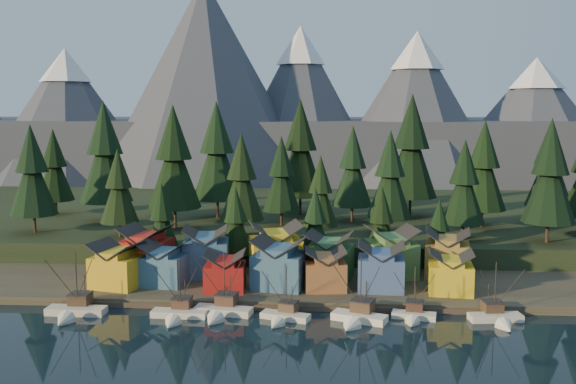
# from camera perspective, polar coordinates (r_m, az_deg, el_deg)

# --- Properties ---
(ground) EXTENTS (500.00, 500.00, 0.00)m
(ground) POSITION_cam_1_polar(r_m,az_deg,el_deg) (100.91, -1.01, -13.09)
(ground) COLOR black
(ground) RESTS_ON ground
(shore_strip) EXTENTS (400.00, 50.00, 1.50)m
(shore_strip) POSITION_cam_1_polar(r_m,az_deg,el_deg) (138.80, 0.32, -7.01)
(shore_strip) COLOR #363227
(shore_strip) RESTS_ON ground
(hillside) EXTENTS (420.00, 100.00, 6.00)m
(hillside) POSITION_cam_1_polar(r_m,az_deg,el_deg) (187.17, 1.20, -2.52)
(hillside) COLOR black
(hillside) RESTS_ON ground
(dock) EXTENTS (80.00, 4.00, 1.00)m
(dock) POSITION_cam_1_polar(r_m,az_deg,el_deg) (116.31, -0.35, -10.01)
(dock) COLOR #4D4137
(dock) RESTS_ON ground
(mountain_ridge) EXTENTS (560.00, 190.00, 90.00)m
(mountain_ridge) POSITION_cam_1_polar(r_m,az_deg,el_deg) (308.15, 1.40, 5.71)
(mountain_ridge) COLOR #484F5D
(mountain_ridge) RESTS_ON ground
(boat_0) EXTENTS (10.50, 11.40, 12.16)m
(boat_0) POSITION_cam_1_polar(r_m,az_deg,el_deg) (117.18, -18.56, -9.35)
(boat_0) COLOR beige
(boat_0) RESTS_ON ground
(boat_1) EXTENTS (9.90, 10.71, 10.96)m
(boat_1) POSITION_cam_1_polar(r_m,az_deg,el_deg) (111.66, -9.79, -10.04)
(boat_1) COLOR beige
(boat_1) RESTS_ON ground
(boat_2) EXTENTS (10.64, 11.27, 12.01)m
(boat_2) POSITION_cam_1_polar(r_m,az_deg,el_deg) (111.91, -5.98, -9.80)
(boat_2) COLOR beige
(boat_2) RESTS_ON ground
(boat_3) EXTENTS (8.95, 9.39, 10.04)m
(boat_3) POSITION_cam_1_polar(r_m,az_deg,el_deg) (109.10, -0.43, -10.42)
(boat_3) COLOR beige
(boat_3) RESTS_ON ground
(boat_4) EXTENTS (9.92, 10.56, 12.24)m
(boat_4) POSITION_cam_1_polar(r_m,az_deg,el_deg) (108.57, 6.19, -10.26)
(boat_4) COLOR white
(boat_4) RESTS_ON ground
(boat_5) EXTENTS (7.91, 8.44, 9.92)m
(boat_5) POSITION_cam_1_polar(r_m,az_deg,el_deg) (111.58, 11.11, -10.11)
(boat_5) COLOR beige
(boat_5) RESTS_ON ground
(boat_6) EXTENTS (9.34, 9.96, 11.06)m
(boat_6) POSITION_cam_1_polar(r_m,az_deg,el_deg) (113.67, 18.17, -9.94)
(boat_6) COLOR beige
(boat_6) RESTS_ON ground
(house_front_0) EXTENTS (10.45, 10.11, 8.71)m
(house_front_0) POSITION_cam_1_polar(r_m,az_deg,el_deg) (127.11, -14.90, -6.14)
(house_front_0) COLOR gold
(house_front_0) RESTS_ON shore_strip
(house_front_1) EXTENTS (8.87, 8.59, 8.24)m
(house_front_1) POSITION_cam_1_polar(r_m,az_deg,el_deg) (126.71, -10.97, -6.18)
(house_front_1) COLOR #376082
(house_front_1) RESTS_ON shore_strip
(house_front_2) EXTENTS (7.82, 7.87, 7.27)m
(house_front_2) POSITION_cam_1_polar(r_m,az_deg,el_deg) (121.67, -5.62, -6.90)
(house_front_2) COLOR maroon
(house_front_2) RESTS_ON shore_strip
(house_front_3) EXTENTS (10.99, 10.64, 9.57)m
(house_front_3) POSITION_cam_1_polar(r_m,az_deg,el_deg) (122.34, -0.74, -6.20)
(house_front_3) COLOR #34597B
(house_front_3) RESTS_ON shore_strip
(house_front_4) EXTENTS (8.42, 8.96, 7.78)m
(house_front_4) POSITION_cam_1_polar(r_m,az_deg,el_deg) (121.77, 3.28, -6.74)
(house_front_4) COLOR #925D33
(house_front_4) RESTS_ON shore_strip
(house_front_5) EXTENTS (8.94, 8.22, 8.88)m
(house_front_5) POSITION_cam_1_polar(r_m,az_deg,el_deg) (122.02, 8.26, -6.49)
(house_front_5) COLOR #3A558A
(house_front_5) RESTS_ON shore_strip
(house_front_6) EXTENTS (8.62, 8.24, 7.86)m
(house_front_6) POSITION_cam_1_polar(r_m,az_deg,el_deg) (122.73, 14.26, -6.82)
(house_front_6) COLOR gold
(house_front_6) RESTS_ON shore_strip
(house_back_0) EXTENTS (10.66, 10.37, 9.97)m
(house_back_0) POSITION_cam_1_polar(r_m,az_deg,el_deg) (135.31, -12.50, -4.96)
(house_back_0) COLOR maroon
(house_back_0) RESTS_ON shore_strip
(house_back_1) EXTENTS (9.84, 9.94, 10.00)m
(house_back_1) POSITION_cam_1_polar(r_m,az_deg,el_deg) (131.91, -7.31, -5.16)
(house_back_1) COLOR #375F83
(house_back_1) RESTS_ON shore_strip
(house_back_2) EXTENTS (11.91, 11.30, 10.67)m
(house_back_2) POSITION_cam_1_polar(r_m,az_deg,el_deg) (131.60, -1.10, -4.97)
(house_back_2) COLOR yellow
(house_back_2) RESTS_ON shore_strip
(house_back_3) EXTENTS (10.37, 9.57, 9.22)m
(house_back_3) POSITION_cam_1_polar(r_m,az_deg,el_deg) (129.85, 3.71, -5.50)
(house_back_3) COLOR #447E49
(house_back_3) RESTS_ON shore_strip
(house_back_4) EXTENTS (10.97, 10.69, 10.14)m
(house_back_4) POSITION_cam_1_polar(r_m,az_deg,el_deg) (131.40, 9.17, -5.21)
(house_back_4) COLOR #487841
(house_back_4) RESTS_ON shore_strip
(house_back_5) EXTENTS (10.02, 10.10, 9.61)m
(house_back_5) POSITION_cam_1_polar(r_m,az_deg,el_deg) (133.86, 13.97, -5.22)
(house_back_5) COLOR olive
(house_back_5) RESTS_ON shore_strip
(tree_hill_0) EXTENTS (11.11, 11.11, 25.89)m
(tree_hill_0) POSITION_cam_1_polar(r_m,az_deg,el_deg) (162.65, -21.79, 1.54)
(tree_hill_0) COLOR #332319
(tree_hill_0) RESTS_ON hillside
(tree_hill_1) EXTENTS (13.53, 13.53, 31.51)m
(tree_hill_1) POSITION_cam_1_polar(r_m,az_deg,el_deg) (172.56, -15.96, 3.12)
(tree_hill_1) COLOR #332319
(tree_hill_1) RESTS_ON hillside
(tree_hill_2) EXTENTS (8.79, 8.79, 20.48)m
(tree_hill_2) POSITION_cam_1_polar(r_m,az_deg,el_deg) (151.06, -14.82, 0.28)
(tree_hill_2) COLOR #332319
(tree_hill_2) RESTS_ON hillside
(tree_hill_3) EXTENTS (13.06, 13.06, 30.42)m
(tree_hill_3) POSITION_cam_1_polar(r_m,az_deg,el_deg) (159.23, -10.11, 2.73)
(tree_hill_3) COLOR #332319
(tree_hill_3) RESTS_ON hillside
(tree_hill_4) EXTENTS (13.48, 13.48, 31.41)m
(tree_hill_4) POSITION_cam_1_polar(r_m,az_deg,el_deg) (172.20, -6.34, 3.33)
(tree_hill_4) COLOR #332319
(tree_hill_4) RESTS_ON hillside
(tree_hill_5) EXTENTS (10.26, 10.26, 23.91)m
(tree_hill_5) POSITION_cam_1_polar(r_m,az_deg,el_deg) (146.44, -4.14, 1.03)
(tree_hill_5) COLOR #332319
(tree_hill_5) RESTS_ON hillside
(tree_hill_6) EXTENTS (9.71, 9.71, 22.61)m
(tree_hill_6) POSITION_cam_1_polar(r_m,az_deg,el_deg) (160.52, -0.59, 1.35)
(tree_hill_6) COLOR #332319
(tree_hill_6) RESTS_ON hillside
(tree_hill_7) EXTENTS (8.21, 8.21, 19.12)m
(tree_hill_7) POSITION_cam_1_polar(r_m,az_deg,el_deg) (143.45, 2.90, -0.15)
(tree_hill_7) COLOR #332319
(tree_hill_7) RESTS_ON hillside
(tree_hill_8) EXTENTS (10.76, 10.76, 25.06)m
(tree_hill_8) POSITION_cam_1_polar(r_m,az_deg,el_deg) (167.05, 5.76, 2.02)
(tree_hill_8) COLOR #332319
(tree_hill_8) RESTS_ON hillside
(tree_hill_9) EXTENTS (10.56, 10.56, 24.59)m
(tree_hill_9) POSITION_cam_1_polar(r_m,az_deg,el_deg) (150.72, 9.04, 1.28)
(tree_hill_9) COLOR #332319
(tree_hill_9) RESTS_ON hillside
(tree_hill_10) EXTENTS (14.31, 14.31, 33.33)m
(tree_hill_10) POSITION_cam_1_polar(r_m,az_deg,el_deg) (175.97, 10.91, 3.67)
(tree_hill_10) COLOR #332319
(tree_hill_10) RESTS_ON hillside
(tree_hill_11) EXTENTS (9.73, 9.73, 22.66)m
(tree_hill_11) POSITION_cam_1_polar(r_m,az_deg,el_deg) (148.32, 15.38, 0.59)
(tree_hill_11) COLOR #332319
(tree_hill_11) RESTS_ON hillside
(tree_hill_12) EXTENTS (11.44, 11.44, 26.64)m
(tree_hill_12) POSITION_cam_1_polar(r_m,az_deg,el_deg) (165.38, 17.00, 1.98)
(tree_hill_12) COLOR #332319
(tree_hill_12) RESTS_ON hillside
(tree_hill_13) EXTENTS (11.59, 11.59, 26.99)m
(tree_hill_13) POSITION_cam_1_polar(r_m,az_deg,el_deg) (150.89, 22.27, 1.32)
(tree_hill_13) COLOR #332319
(tree_hill_13) RESTS_ON hillside
(tree_hill_14) EXTENTS (11.64, 11.64, 27.12)m
(tree_hill_14) POSITION_cam_1_polar(r_m,az_deg,el_deg) (176.08, 22.26, 2.15)
(tree_hill_14) COLOR #332319
(tree_hill_14) RESTS_ON hillside
(tree_hill_15) EXTENTS (13.78, 13.78, 32.09)m
(tree_hill_15) POSITION_cam_1_polar(r_m,az_deg,el_deg) (176.75, 1.11, 3.60)
(tree_hill_15) COLOR #332319
(tree_hill_15) RESTS_ON hillside
(tree_hill_16) EXTENTS (10.26, 10.26, 23.91)m
(tree_hill_16) POSITION_cam_1_polar(r_m,az_deg,el_deg) (188.79, -20.06, 2.03)
(tree_hill_16) COLOR #332319
(tree_hill_16) RESTS_ON hillside
(tree_shore_0) EXTENTS (7.76, 7.76, 18.09)m
(tree_shore_0) POSITION_cam_1_polar(r_m,az_deg,el_deg) (140.91, -11.13, -2.51)
(tree_shore_0) COLOR #332319
(tree_shore_0) RESTS_ON shore_strip
(tree_shore_1) EXTENTS (7.51, 7.51, 17.50)m
(tree_shore_1) POSITION_cam_1_polar(r_m,az_deg,el_deg) (137.79, -4.67, -2.75)
(tree_shore_1) COLOR #332319
(tree_shore_1) RESTS_ON shore_strip
(tree_shore_2) EXTENTS (7.50, 7.50, 17.48)m
(tree_shore_2) POSITION_cam_1_polar(r_m,az_deg,el_deg) (136.41, 2.43, -2.84)
(tree_shore_2) COLOR #332319
(tree_shore_2) RESTS_ON shore_strip
(tree_shore_3) EXTENTS (7.65, 7.65, 17.83)m
(tree_shore_3) POSITION_cam_1_polar(r_m,az_deg,el_deg) (136.82, 8.31, -2.80)
(tree_shore_3) COLOR #332319
(tree_shore_3) RESTS_ON shore_strip
(tree_shore_4) EXTENTS (6.50, 6.50, 15.13)m
(tree_shore_4) POSITION_cam_1_polar(r_m,az_deg,el_deg) (138.59, 13.25, -3.41)
(tree_shore_4) COLOR #332319
(tree_shore_4) RESTS_ON shore_strip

